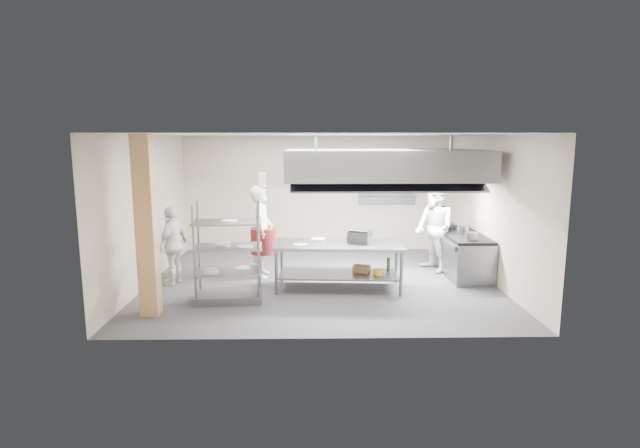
{
  "coord_description": "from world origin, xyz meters",
  "views": [
    {
      "loc": [
        -0.21,
        -9.99,
        2.92
      ],
      "look_at": [
        -0.02,
        0.2,
        1.17
      ],
      "focal_mm": 28.0,
      "sensor_mm": 36.0,
      "label": 1
    }
  ],
  "objects_px": {
    "chef_line": "(434,228)",
    "cooking_range": "(462,255)",
    "pass_rack": "(228,252)",
    "stockpot": "(463,230)",
    "chef_plating": "(173,245)",
    "griddle": "(360,237)",
    "chef_head": "(262,232)",
    "island": "(339,266)"
  },
  "relations": [
    {
      "from": "chef_line",
      "to": "chef_plating",
      "type": "xyz_separation_m",
      "value": [
        -5.51,
        -0.83,
        -0.18
      ]
    },
    {
      "from": "cooking_range",
      "to": "chef_line",
      "type": "bearing_deg",
      "value": 155.38
    },
    {
      "from": "chef_plating",
      "to": "stockpot",
      "type": "height_order",
      "value": "chef_plating"
    },
    {
      "from": "island",
      "to": "chef_head",
      "type": "xyz_separation_m",
      "value": [
        -1.59,
        0.93,
        0.52
      ]
    },
    {
      "from": "chef_plating",
      "to": "pass_rack",
      "type": "bearing_deg",
      "value": 64.79
    },
    {
      "from": "pass_rack",
      "to": "stockpot",
      "type": "xyz_separation_m",
      "value": [
        4.76,
        1.7,
        0.08
      ]
    },
    {
      "from": "cooking_range",
      "to": "chef_plating",
      "type": "height_order",
      "value": "chef_plating"
    },
    {
      "from": "chef_plating",
      "to": "cooking_range",
      "type": "bearing_deg",
      "value": 111.45
    },
    {
      "from": "chef_plating",
      "to": "griddle",
      "type": "xyz_separation_m",
      "value": [
        3.76,
        -0.29,
        0.22
      ]
    },
    {
      "from": "chef_plating",
      "to": "griddle",
      "type": "bearing_deg",
      "value": 101.68
    },
    {
      "from": "pass_rack",
      "to": "chef_head",
      "type": "xyz_separation_m",
      "value": [
        0.45,
        1.65,
        0.07
      ]
    },
    {
      "from": "cooking_range",
      "to": "griddle",
      "type": "height_order",
      "value": "griddle"
    },
    {
      "from": "pass_rack",
      "to": "stockpot",
      "type": "bearing_deg",
      "value": 14.8
    },
    {
      "from": "island",
      "to": "cooking_range",
      "type": "relative_size",
      "value": 1.25
    },
    {
      "from": "island",
      "to": "chef_plating",
      "type": "relative_size",
      "value": 1.57
    },
    {
      "from": "chef_line",
      "to": "stockpot",
      "type": "bearing_deg",
      "value": 45.43
    },
    {
      "from": "pass_rack",
      "to": "chef_head",
      "type": "height_order",
      "value": "chef_head"
    },
    {
      "from": "chef_line",
      "to": "chef_plating",
      "type": "distance_m",
      "value": 5.57
    },
    {
      "from": "island",
      "to": "chef_plating",
      "type": "distance_m",
      "value": 3.38
    },
    {
      "from": "pass_rack",
      "to": "chef_line",
      "type": "distance_m",
      "value": 4.65
    },
    {
      "from": "island",
      "to": "chef_plating",
      "type": "height_order",
      "value": "chef_plating"
    },
    {
      "from": "cooking_range",
      "to": "stockpot",
      "type": "distance_m",
      "value": 0.56
    },
    {
      "from": "island",
      "to": "chef_head",
      "type": "distance_m",
      "value": 1.91
    },
    {
      "from": "cooking_range",
      "to": "stockpot",
      "type": "relative_size",
      "value": 8.32
    },
    {
      "from": "island",
      "to": "stockpot",
      "type": "height_order",
      "value": "stockpot"
    },
    {
      "from": "chef_head",
      "to": "chef_plating",
      "type": "height_order",
      "value": "chef_head"
    },
    {
      "from": "island",
      "to": "pass_rack",
      "type": "bearing_deg",
      "value": -157.14
    },
    {
      "from": "chef_plating",
      "to": "stockpot",
      "type": "distance_m",
      "value": 6.09
    },
    {
      "from": "chef_line",
      "to": "cooking_range",
      "type": "bearing_deg",
      "value": 47.44
    },
    {
      "from": "chef_plating",
      "to": "griddle",
      "type": "height_order",
      "value": "chef_plating"
    },
    {
      "from": "chef_line",
      "to": "chef_plating",
      "type": "bearing_deg",
      "value": -99.37
    },
    {
      "from": "chef_head",
      "to": "chef_plating",
      "type": "distance_m",
      "value": 1.83
    },
    {
      "from": "chef_head",
      "to": "chef_plating",
      "type": "xyz_separation_m",
      "value": [
        -1.75,
        -0.5,
        -0.18
      ]
    },
    {
      "from": "chef_head",
      "to": "chef_line",
      "type": "xyz_separation_m",
      "value": [
        3.76,
        0.33,
        0.0
      ]
    },
    {
      "from": "cooking_range",
      "to": "griddle",
      "type": "xyz_separation_m",
      "value": [
        -2.32,
        -0.86,
        0.59
      ]
    },
    {
      "from": "cooking_range",
      "to": "chef_line",
      "type": "relative_size",
      "value": 1.03
    },
    {
      "from": "island",
      "to": "griddle",
      "type": "xyz_separation_m",
      "value": [
        0.42,
        0.14,
        0.56
      ]
    },
    {
      "from": "pass_rack",
      "to": "chef_plating",
      "type": "bearing_deg",
      "value": 133.89
    },
    {
      "from": "pass_rack",
      "to": "stockpot",
      "type": "distance_m",
      "value": 5.06
    },
    {
      "from": "chef_plating",
      "to": "griddle",
      "type": "relative_size",
      "value": 3.71
    },
    {
      "from": "island",
      "to": "stockpot",
      "type": "distance_m",
      "value": 2.95
    },
    {
      "from": "cooking_range",
      "to": "chef_plating",
      "type": "relative_size",
      "value": 1.26
    }
  ]
}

